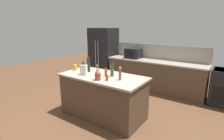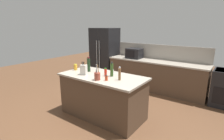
{
  "view_description": "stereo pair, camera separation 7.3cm",
  "coord_description": "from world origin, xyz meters",
  "px_view_note": "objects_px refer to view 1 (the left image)",
  "views": [
    {
      "loc": [
        2.22,
        -2.84,
        1.99
      ],
      "look_at": [
        0.0,
        0.35,
        0.99
      ],
      "focal_mm": 28.0,
      "sensor_mm": 36.0,
      "label": 1
    },
    {
      "loc": [
        2.28,
        -2.8,
        1.99
      ],
      "look_at": [
        0.0,
        0.35,
        0.99
      ],
      "focal_mm": 28.0,
      "sensor_mm": 36.0,
      "label": 2
    }
  ],
  "objects_px": {
    "refrigerator": "(103,54)",
    "knife_block": "(84,70)",
    "microwave": "(133,53)",
    "honey_jar": "(75,67)",
    "pepper_grinder": "(120,74)",
    "wine_bottle": "(89,65)",
    "olive_oil_bottle": "(112,70)",
    "salt_shaker": "(113,72)",
    "utensil_crock": "(98,76)",
    "hot_sauce_bottle": "(106,72)",
    "spice_jar_paprika": "(107,78)"
  },
  "relations": [
    {
      "from": "knife_block",
      "to": "olive_oil_bottle",
      "type": "distance_m",
      "value": 0.62
    },
    {
      "from": "pepper_grinder",
      "to": "hot_sauce_bottle",
      "type": "relative_size",
      "value": 1.51
    },
    {
      "from": "olive_oil_bottle",
      "to": "spice_jar_paprika",
      "type": "relative_size",
      "value": 2.87
    },
    {
      "from": "refrigerator",
      "to": "salt_shaker",
      "type": "xyz_separation_m",
      "value": [
        1.82,
        -2.02,
        0.05
      ]
    },
    {
      "from": "utensil_crock",
      "to": "spice_jar_paprika",
      "type": "xyz_separation_m",
      "value": [
        0.17,
        0.08,
        -0.03
      ]
    },
    {
      "from": "pepper_grinder",
      "to": "wine_bottle",
      "type": "height_order",
      "value": "wine_bottle"
    },
    {
      "from": "hot_sauce_bottle",
      "to": "spice_jar_paprika",
      "type": "distance_m",
      "value": 0.31
    },
    {
      "from": "microwave",
      "to": "honey_jar",
      "type": "bearing_deg",
      "value": -99.89
    },
    {
      "from": "refrigerator",
      "to": "hot_sauce_bottle",
      "type": "relative_size",
      "value": 10.73
    },
    {
      "from": "refrigerator",
      "to": "wine_bottle",
      "type": "bearing_deg",
      "value": -60.23
    },
    {
      "from": "honey_jar",
      "to": "spice_jar_paprika",
      "type": "bearing_deg",
      "value": -10.99
    },
    {
      "from": "microwave",
      "to": "hot_sauce_bottle",
      "type": "height_order",
      "value": "microwave"
    },
    {
      "from": "microwave",
      "to": "hot_sauce_bottle",
      "type": "relative_size",
      "value": 2.73
    },
    {
      "from": "microwave",
      "to": "hot_sauce_bottle",
      "type": "xyz_separation_m",
      "value": [
        0.52,
        -2.19,
        -0.08
      ]
    },
    {
      "from": "pepper_grinder",
      "to": "olive_oil_bottle",
      "type": "relative_size",
      "value": 0.87
    },
    {
      "from": "olive_oil_bottle",
      "to": "refrigerator",
      "type": "bearing_deg",
      "value": 131.26
    },
    {
      "from": "utensil_crock",
      "to": "honey_jar",
      "type": "distance_m",
      "value": 0.99
    },
    {
      "from": "salt_shaker",
      "to": "hot_sauce_bottle",
      "type": "xyz_separation_m",
      "value": [
        -0.03,
        -0.22,
        0.03
      ]
    },
    {
      "from": "pepper_grinder",
      "to": "olive_oil_bottle",
      "type": "distance_m",
      "value": 0.31
    },
    {
      "from": "utensil_crock",
      "to": "olive_oil_bottle",
      "type": "height_order",
      "value": "utensil_crock"
    },
    {
      "from": "pepper_grinder",
      "to": "honey_jar",
      "type": "bearing_deg",
      "value": 178.25
    },
    {
      "from": "refrigerator",
      "to": "knife_block",
      "type": "bearing_deg",
      "value": -61.14
    },
    {
      "from": "microwave",
      "to": "wine_bottle",
      "type": "distance_m",
      "value": 2.12
    },
    {
      "from": "microwave",
      "to": "spice_jar_paprika",
      "type": "bearing_deg",
      "value": -73.4
    },
    {
      "from": "refrigerator",
      "to": "honey_jar",
      "type": "bearing_deg",
      "value": -68.56
    },
    {
      "from": "salt_shaker",
      "to": "knife_block",
      "type": "bearing_deg",
      "value": -139.81
    },
    {
      "from": "honey_jar",
      "to": "olive_oil_bottle",
      "type": "distance_m",
      "value": 1.03
    },
    {
      "from": "knife_block",
      "to": "hot_sauce_bottle",
      "type": "distance_m",
      "value": 0.49
    },
    {
      "from": "honey_jar",
      "to": "salt_shaker",
      "type": "bearing_deg",
      "value": 14.08
    },
    {
      "from": "refrigerator",
      "to": "wine_bottle",
      "type": "height_order",
      "value": "refrigerator"
    },
    {
      "from": "salt_shaker",
      "to": "honey_jar",
      "type": "xyz_separation_m",
      "value": [
        -0.94,
        -0.24,
        0.01
      ]
    },
    {
      "from": "refrigerator",
      "to": "microwave",
      "type": "bearing_deg",
      "value": -2.31
    },
    {
      "from": "pepper_grinder",
      "to": "hot_sauce_bottle",
      "type": "distance_m",
      "value": 0.4
    },
    {
      "from": "microwave",
      "to": "honey_jar",
      "type": "xyz_separation_m",
      "value": [
        -0.38,
        -2.21,
        -0.09
      ]
    },
    {
      "from": "hot_sauce_bottle",
      "to": "olive_oil_bottle",
      "type": "xyz_separation_m",
      "value": [
        0.11,
        0.07,
        0.06
      ]
    },
    {
      "from": "utensil_crock",
      "to": "pepper_grinder",
      "type": "relative_size",
      "value": 1.2
    },
    {
      "from": "pepper_grinder",
      "to": "salt_shaker",
      "type": "height_order",
      "value": "pepper_grinder"
    },
    {
      "from": "microwave",
      "to": "salt_shaker",
      "type": "relative_size",
      "value": 4.12
    },
    {
      "from": "wine_bottle",
      "to": "spice_jar_paprika",
      "type": "bearing_deg",
      "value": -21.78
    },
    {
      "from": "wine_bottle",
      "to": "olive_oil_bottle",
      "type": "xyz_separation_m",
      "value": [
        0.66,
        0.0,
        -0.02
      ]
    },
    {
      "from": "knife_block",
      "to": "pepper_grinder",
      "type": "xyz_separation_m",
      "value": [
        0.85,
        0.13,
        0.01
      ]
    },
    {
      "from": "salt_shaker",
      "to": "honey_jar",
      "type": "bearing_deg",
      "value": -165.92
    },
    {
      "from": "knife_block",
      "to": "pepper_grinder",
      "type": "relative_size",
      "value": 1.09
    },
    {
      "from": "spice_jar_paprika",
      "to": "honey_jar",
      "type": "bearing_deg",
      "value": 169.01
    },
    {
      "from": "spice_jar_paprika",
      "to": "olive_oil_bottle",
      "type": "bearing_deg",
      "value": 106.23
    },
    {
      "from": "utensil_crock",
      "to": "hot_sauce_bottle",
      "type": "xyz_separation_m",
      "value": [
        -0.04,
        0.31,
        0.0
      ]
    },
    {
      "from": "microwave",
      "to": "refrigerator",
      "type": "bearing_deg",
      "value": 177.69
    },
    {
      "from": "refrigerator",
      "to": "microwave",
      "type": "distance_m",
      "value": 1.28
    },
    {
      "from": "microwave",
      "to": "olive_oil_bottle",
      "type": "distance_m",
      "value": 2.21
    },
    {
      "from": "knife_block",
      "to": "honey_jar",
      "type": "height_order",
      "value": "knife_block"
    }
  ]
}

